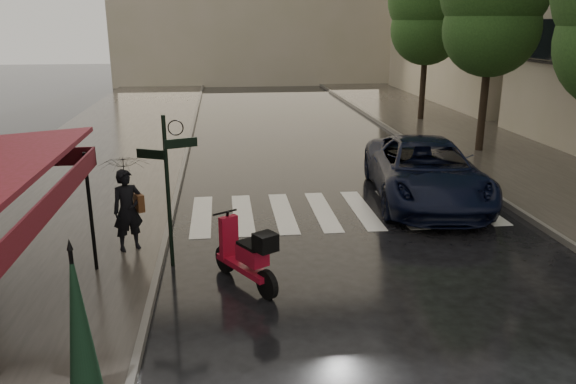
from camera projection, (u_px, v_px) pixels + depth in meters
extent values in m
plane|color=black|center=(236.00, 342.00, 8.77)|extent=(120.00, 120.00, 0.00)
cube|color=#38332D|center=(97.00, 162.00, 19.64)|extent=(6.00, 60.00, 0.12)
cube|color=#38332D|center=(497.00, 151.00, 21.29)|extent=(5.50, 60.00, 0.12)
cube|color=#595651|center=(185.00, 159.00, 19.97)|extent=(0.12, 60.00, 0.16)
cube|color=#595651|center=(426.00, 152.00, 20.97)|extent=(0.12, 60.00, 0.16)
cube|color=silver|center=(202.00, 216.00, 14.38)|extent=(0.50, 3.20, 0.01)
cube|color=silver|center=(243.00, 214.00, 14.50)|extent=(0.50, 3.20, 0.01)
cube|color=silver|center=(283.00, 213.00, 14.62)|extent=(0.50, 3.20, 0.01)
cube|color=silver|center=(323.00, 211.00, 14.73)|extent=(0.50, 3.20, 0.01)
cube|color=silver|center=(362.00, 210.00, 14.85)|extent=(0.50, 3.20, 0.01)
cube|color=silver|center=(400.00, 208.00, 14.97)|extent=(0.50, 3.20, 0.01)
cube|color=silver|center=(438.00, 207.00, 15.09)|extent=(0.50, 3.20, 0.01)
cube|color=silver|center=(475.00, 205.00, 15.21)|extent=(0.50, 3.20, 0.01)
cube|color=#440D09|center=(39.00, 217.00, 7.32)|extent=(0.04, 7.00, 0.35)
cylinder|color=black|center=(91.00, 213.00, 10.70)|extent=(0.07, 0.07, 2.35)
cylinder|color=black|center=(168.00, 193.00, 11.02)|extent=(0.08, 0.08, 3.10)
cube|color=black|center=(181.00, 143.00, 10.76)|extent=(0.62, 0.26, 0.18)
cube|color=black|center=(151.00, 154.00, 10.76)|extent=(0.56, 0.29, 0.18)
cylinder|color=black|center=(485.00, 90.00, 20.53)|extent=(0.28, 0.28, 4.48)
sphere|color=#1B3C15|center=(491.00, 29.00, 19.90)|extent=(3.40, 3.40, 3.40)
cylinder|color=black|center=(424.00, 74.00, 27.21)|extent=(0.28, 0.28, 4.37)
sphere|color=#1B3C15|center=(427.00, 29.00, 26.60)|extent=(3.40, 3.40, 3.40)
imported|color=black|center=(128.00, 210.00, 11.76)|extent=(0.76, 0.66, 1.75)
imported|color=black|center=(123.00, 157.00, 11.42)|extent=(1.40, 1.41, 0.95)
cube|color=#542E16|center=(139.00, 202.00, 11.86)|extent=(0.27, 0.35, 0.37)
cylinder|color=black|center=(267.00, 285.00, 10.05)|extent=(0.38, 0.52, 0.55)
cylinder|color=black|center=(225.00, 259.00, 11.12)|extent=(0.38, 0.52, 0.55)
cube|color=maroon|center=(244.00, 266.00, 10.58)|extent=(1.04, 1.43, 0.11)
cube|color=maroon|center=(252.00, 254.00, 10.27)|extent=(0.62, 0.71, 0.32)
cube|color=maroon|center=(229.00, 237.00, 10.84)|extent=(0.38, 0.31, 0.85)
cylinder|color=black|center=(225.00, 212.00, 10.79)|extent=(0.47, 0.31, 0.04)
cube|color=black|center=(265.00, 242.00, 9.84)|extent=(0.49, 0.48, 0.32)
imported|color=black|center=(425.00, 171.00, 15.44)|extent=(3.54, 6.31, 1.67)
cylinder|color=black|center=(83.00, 356.00, 5.96)|extent=(0.04, 0.04, 2.45)
cone|color=black|center=(82.00, 346.00, 5.93)|extent=(0.48, 0.48, 2.32)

